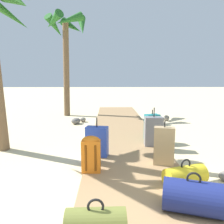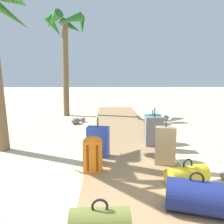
% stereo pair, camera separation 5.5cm
% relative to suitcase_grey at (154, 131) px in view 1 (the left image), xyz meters
% --- Properties ---
extents(ground_plane, '(60.00, 60.00, 0.00)m').
position_rel_suitcase_grey_xyz_m(ground_plane, '(-0.61, 0.38, -0.41)').
color(ground_plane, beige).
extents(boardwalk, '(1.67, 10.04, 0.08)m').
position_rel_suitcase_grey_xyz_m(boardwalk, '(-0.61, 1.39, -0.37)').
color(boardwalk, '#9E7A51').
rests_on(boardwalk, ground).
extents(suitcase_grey, '(0.41, 0.24, 0.87)m').
position_rel_suitcase_grey_xyz_m(suitcase_grey, '(0.00, 0.00, 0.00)').
color(suitcase_grey, slate).
rests_on(suitcase_grey, boardwalk).
extents(duffel_bag_navy, '(0.74, 0.56, 0.49)m').
position_rel_suitcase_grey_xyz_m(duffel_bag_navy, '(-0.07, -2.51, -0.14)').
color(duffel_bag_navy, navy).
rests_on(duffel_bag_navy, boardwalk).
extents(backpack_orange, '(0.31, 0.21, 0.60)m').
position_rel_suitcase_grey_xyz_m(backpack_orange, '(-1.31, -1.38, -0.01)').
color(backpack_orange, orange).
rests_on(backpack_orange, boardwalk).
extents(suitcase_blue, '(0.46, 0.29, 0.76)m').
position_rel_suitcase_grey_xyz_m(suitcase_blue, '(-1.25, -0.64, -0.04)').
color(suitcase_blue, '#2847B7').
rests_on(suitcase_blue, boardwalk).
extents(duffel_bag_olive, '(0.58, 0.32, 0.42)m').
position_rel_suitcase_grey_xyz_m(duffel_bag_olive, '(-1.15, -2.92, -0.17)').
color(duffel_bag_olive, olive).
rests_on(duffel_bag_olive, boardwalk).
extents(suitcase_tan, '(0.38, 0.25, 0.78)m').
position_rel_suitcase_grey_xyz_m(suitcase_tan, '(-0.04, -1.10, 0.01)').
color(suitcase_tan, tan).
rests_on(suitcase_tan, boardwalk).
extents(suitcase_teal, '(0.39, 0.31, 0.75)m').
position_rel_suitcase_grey_xyz_m(suitcase_teal, '(0.06, 0.50, -0.01)').
color(suitcase_teal, '#197A7F').
rests_on(suitcase_teal, boardwalk).
extents(duffel_bag_yellow, '(0.66, 0.46, 0.40)m').
position_rel_suitcase_grey_xyz_m(duffel_bag_yellow, '(0.07, -1.87, -0.18)').
color(duffel_bag_yellow, gold).
rests_on(duffel_bag_yellow, boardwalk).
extents(palm_tree_far_left, '(1.83, 1.75, 4.27)m').
position_rel_suitcase_grey_xyz_m(palm_tree_far_left, '(-2.69, 4.58, 2.89)').
color(palm_tree_far_left, brown).
rests_on(palm_tree_far_left, ground).
extents(rock_left_mid, '(0.30, 0.31, 0.17)m').
position_rel_suitcase_grey_xyz_m(rock_left_mid, '(-1.94, 3.05, -0.32)').
color(rock_left_mid, gray).
rests_on(rock_left_mid, ground).
extents(rock_left_far, '(0.42, 0.47, 0.21)m').
position_rel_suitcase_grey_xyz_m(rock_left_far, '(-2.15, 2.72, -0.30)').
color(rock_left_far, slate).
rests_on(rock_left_far, ground).
extents(rock_right_near, '(0.34, 0.33, 0.20)m').
position_rel_suitcase_grey_xyz_m(rock_right_near, '(1.16, 3.21, -0.31)').
color(rock_right_near, gray).
rests_on(rock_right_near, ground).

